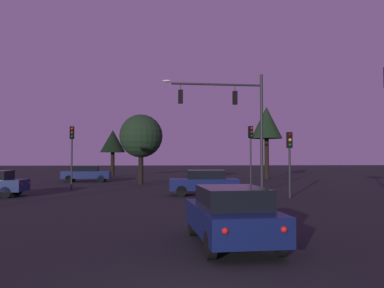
% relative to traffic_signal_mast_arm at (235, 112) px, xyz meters
% --- Properties ---
extents(ground_plane, '(168.00, 168.00, 0.00)m').
position_rel_traffic_signal_mast_arm_xyz_m(ground_plane, '(-4.45, 4.23, -5.32)').
color(ground_plane, black).
rests_on(ground_plane, ground).
extents(traffic_signal_mast_arm, '(6.79, 0.61, 7.91)m').
position_rel_traffic_signal_mast_arm_xyz_m(traffic_signal_mast_arm, '(0.00, 0.00, 0.00)').
color(traffic_signal_mast_arm, '#232326').
rests_on(traffic_signal_mast_arm, ground).
extents(traffic_light_corner_left, '(0.31, 0.36, 3.72)m').
position_rel_traffic_signal_mast_arm_xyz_m(traffic_light_corner_left, '(2.27, -4.38, -2.67)').
color(traffic_light_corner_left, '#232326').
rests_on(traffic_light_corner_left, ground).
extents(traffic_light_corner_right, '(0.37, 0.39, 4.62)m').
position_rel_traffic_signal_mast_arm_xyz_m(traffic_light_corner_right, '(1.72, 2.95, -2.07)').
color(traffic_light_corner_right, '#232326').
rests_on(traffic_light_corner_right, ground).
extents(traffic_light_median, '(0.36, 0.39, 4.51)m').
position_rel_traffic_signal_mast_arm_xyz_m(traffic_light_median, '(-11.32, 2.80, -2.14)').
color(traffic_light_median, '#232326').
rests_on(traffic_light_median, ground).
extents(car_nearside_lane, '(2.09, 4.44, 1.52)m').
position_rel_traffic_signal_mast_arm_xyz_m(car_nearside_lane, '(-3.16, -16.08, -4.53)').
color(car_nearside_lane, '#0F1947').
rests_on(car_nearside_lane, ground).
extents(car_crossing_left, '(4.25, 1.91, 1.52)m').
position_rel_traffic_signal_mast_arm_xyz_m(car_crossing_left, '(-2.34, -2.23, -4.53)').
color(car_crossing_left, '#0F1947').
rests_on(car_crossing_left, ground).
extents(car_far_lane, '(4.49, 1.82, 1.52)m').
position_rel_traffic_signal_mast_arm_xyz_m(car_far_lane, '(-11.95, 12.03, -4.53)').
color(car_far_lane, '#0F1947').
rests_on(car_far_lane, ground).
extents(tree_behind_sign, '(3.29, 3.29, 7.67)m').
position_rel_traffic_signal_mast_arm_xyz_m(tree_behind_sign, '(6.21, 15.19, 0.56)').
color(tree_behind_sign, black).
rests_on(tree_behind_sign, ground).
extents(tree_left_far, '(2.95, 2.95, 5.53)m').
position_rel_traffic_signal_mast_arm_xyz_m(tree_left_far, '(-10.62, 21.63, -1.18)').
color(tree_left_far, black).
rests_on(tree_left_far, ground).
extents(tree_center_horizon, '(3.71, 3.71, 5.99)m').
position_rel_traffic_signal_mast_arm_xyz_m(tree_center_horizon, '(-6.66, 8.20, -1.22)').
color(tree_center_horizon, black).
rests_on(tree_center_horizon, ground).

